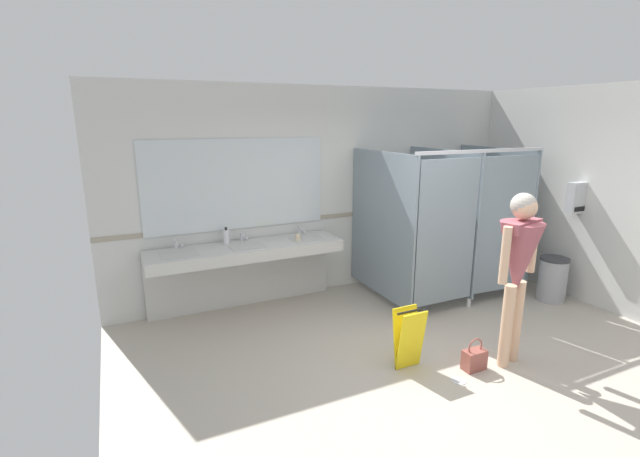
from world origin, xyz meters
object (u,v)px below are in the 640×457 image
Objects in this scene: soap_dispenser at (226,237)px; handbag at (474,359)px; person_standing at (519,258)px; wet_floor_sign at (409,338)px; trash_bin at (552,279)px; paper_cup at (298,237)px; paper_towel_dispenser_upper at (578,198)px.

handbag is at bearing -53.30° from soap_dispenser.
wet_floor_sign is (-0.95, 0.36, -0.78)m from person_standing.
wet_floor_sign reaches higher than trash_bin.
handbag is 3.12m from soap_dispenser.
paper_cup is at bearing -15.99° from soap_dispenser.
trash_bin is 4.32m from soap_dispenser.
soap_dispenser reaches higher than paper_cup.
paper_towel_dispenser_upper reaches higher than wet_floor_sign.
person_standing is 5.25× the size of handbag.
wet_floor_sign is (-3.01, -0.55, -1.06)m from paper_towel_dispenser_upper.
paper_towel_dispenser_upper is at bearing -20.98° from paper_cup.
person_standing is at bearing -58.82° from paper_cup.
paper_towel_dispenser_upper is 1.90× the size of soap_dispenser.
person_standing is 1.06m from handbag.
trash_bin is at bearing 21.63° from handbag.
person_standing is at bearing -6.97° from handbag.
handbag is at bearing -160.66° from paper_towel_dispenser_upper.
paper_towel_dispenser_upper is 4.55m from soap_dispenser.
handbag is at bearing 173.03° from person_standing.
paper_cup reaches higher than wet_floor_sign.
person_standing reaches higher than soap_dispenser.
soap_dispenser is 2.44× the size of paper_cup.
handbag is (-2.46, -0.86, -1.26)m from paper_towel_dispenser_upper.
wet_floor_sign is at bearing -168.60° from trash_bin.
paper_cup is (-3.40, 1.30, -0.46)m from paper_towel_dispenser_upper.
soap_dispenser is at bearing 164.01° from paper_cup.
soap_dispenser is 0.89m from paper_cup.
soap_dispenser is (-2.19, 2.46, -0.13)m from person_standing.
trash_bin is 2.35m from handbag.
handbag is 0.54× the size of wet_floor_sign.
person_standing is 2.85× the size of wet_floor_sign.
wet_floor_sign is at bearing -59.44° from soap_dispenser.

